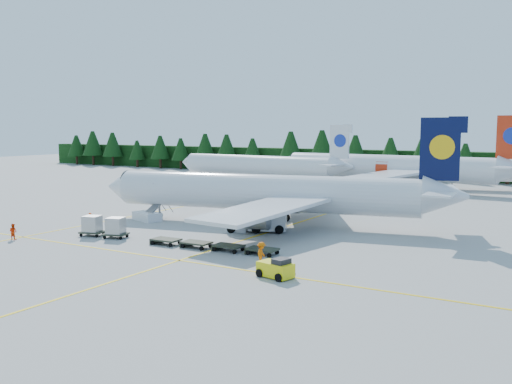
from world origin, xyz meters
The scene contains 16 objects.
ground centered at (0.00, 0.00, 0.00)m, with size 320.00×320.00×0.00m, color #9C9C97.
taxi_stripe_a centered at (-14.00, 20.00, 0.01)m, with size 0.25×120.00×0.01m, color yellow.
taxi_stripe_b centered at (6.00, 20.00, 0.01)m, with size 0.25×120.00×0.01m, color yellow.
taxi_stripe_cross centered at (0.00, -6.00, 0.01)m, with size 80.00×0.25×0.01m, color yellow.
treeline_hedge centered at (0.00, 82.00, 3.00)m, with size 220.00×4.00×6.00m, color black.
airliner_navy centered at (2.42, 12.72, 3.61)m, with size 40.94×33.38×12.01m.
airliner_red centered at (2.56, 56.56, 3.89)m, with size 44.52×36.55×12.94m.
airliner_far_left centered at (-24.09, 55.52, 3.61)m, with size 39.61×6.02×11.51m.
airstairs centered at (-10.07, 8.59, 0.74)m, with size 4.22×5.74×3.41m.
service_truck centered at (4.74, 8.77, 1.52)m, with size 6.76×4.73×3.08m.
baggage_tug centered at (15.55, -6.69, 0.69)m, with size 2.89×1.96×1.41m.
dolly_train centered at (5.88, -1.08, 0.50)m, with size 12.66×2.67×0.16m.
uld_pair centered at (-6.98, -1.76, 1.17)m, with size 5.56×2.72×1.73m.
crew_a centered at (-10.95, 0.12, 0.96)m, with size 0.70×0.46×1.92m, color #FF3F05.
crew_b centered at (-13.65, -7.33, 0.80)m, with size 0.78×0.61×1.60m, color #ED3205.
crew_c centered at (12.91, -4.30, 0.99)m, with size 0.82×0.56×1.98m, color #DF5F04.
Camera 1 is at (35.19, -42.64, 10.96)m, focal length 40.00 mm.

